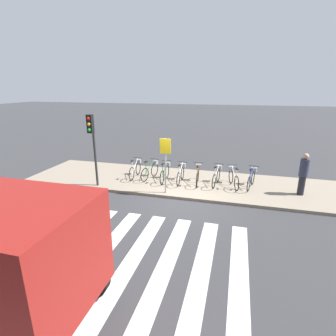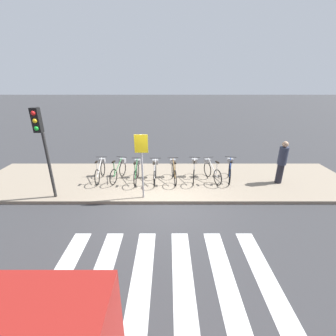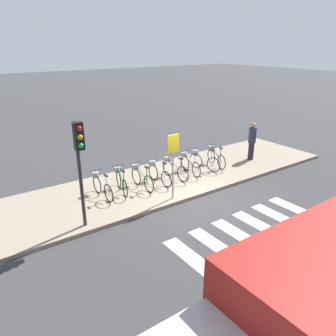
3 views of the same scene
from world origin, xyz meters
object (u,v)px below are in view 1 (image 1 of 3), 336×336
(parked_bicycle_2, at_px, (165,172))
(pedestrian, at_px, (303,173))
(parked_bicycle_0, at_px, (136,169))
(traffic_light, at_px, (92,135))
(parked_bicycle_4, at_px, (198,174))
(parked_bicycle_5, at_px, (217,175))
(parked_bicycle_3, at_px, (181,173))
(parked_bicycle_7, at_px, (252,178))
(sign_post, at_px, (165,157))
(parked_bicycle_1, at_px, (151,170))
(parked_bicycle_6, at_px, (233,177))

(parked_bicycle_2, height_order, pedestrian, pedestrian)
(parked_bicycle_0, bearing_deg, traffic_light, -127.07)
(traffic_light, bearing_deg, parked_bicycle_4, 19.68)
(parked_bicycle_5, height_order, pedestrian, pedestrian)
(parked_bicycle_2, xyz_separation_m, parked_bicycle_3, (0.75, -0.02, 0.00))
(parked_bicycle_0, relative_size, traffic_light, 0.49)
(parked_bicycle_7, distance_m, pedestrian, 2.01)
(parked_bicycle_0, distance_m, sign_post, 2.73)
(parked_bicycle_5, xyz_separation_m, sign_post, (-1.95, -1.53, 1.13))
(parked_bicycle_0, bearing_deg, parked_bicycle_5, -0.54)
(parked_bicycle_1, relative_size, traffic_light, 0.48)
(parked_bicycle_0, height_order, pedestrian, pedestrian)
(pedestrian, bearing_deg, parked_bicycle_3, 178.00)
(parked_bicycle_5, xyz_separation_m, pedestrian, (3.41, -0.29, 0.49))
(parked_bicycle_0, xyz_separation_m, parked_bicycle_4, (3.04, -0.10, 0.00))
(parked_bicycle_3, height_order, parked_bicycle_7, same)
(parked_bicycle_2, relative_size, parked_bicycle_5, 1.01)
(sign_post, bearing_deg, parked_bicycle_7, 24.69)
(parked_bicycle_2, bearing_deg, pedestrian, -1.96)
(parked_bicycle_4, xyz_separation_m, sign_post, (-1.11, -1.47, 1.13))
(parked_bicycle_7, xyz_separation_m, traffic_light, (-6.60, -1.64, 1.84))
(parked_bicycle_7, bearing_deg, sign_post, -155.31)
(pedestrian, bearing_deg, sign_post, -166.94)
(parked_bicycle_4, bearing_deg, parked_bicycle_2, -178.88)
(parked_bicycle_0, height_order, parked_bicycle_5, same)
(parked_bicycle_7, bearing_deg, traffic_light, -166.06)
(parked_bicycle_1, distance_m, parked_bicycle_6, 3.83)
(parked_bicycle_4, xyz_separation_m, parked_bicycle_7, (2.33, 0.11, 0.00))
(parked_bicycle_5, xyz_separation_m, parked_bicycle_6, (0.71, -0.01, 0.00))
(parked_bicycle_6, bearing_deg, parked_bicycle_4, -178.03)
(parked_bicycle_7, relative_size, traffic_light, 0.48)
(parked_bicycle_1, xyz_separation_m, parked_bicycle_7, (4.60, -0.00, 0.00))
(parked_bicycle_3, relative_size, parked_bicycle_6, 1.04)
(parked_bicycle_2, xyz_separation_m, sign_post, (0.41, -1.44, 1.13))
(parked_bicycle_1, height_order, traffic_light, traffic_light)
(parked_bicycle_3, distance_m, parked_bicycle_7, 3.10)
(parked_bicycle_3, height_order, parked_bicycle_5, same)
(pedestrian, bearing_deg, parked_bicycle_0, 177.43)
(parked_bicycle_7, relative_size, pedestrian, 0.87)
(parked_bicycle_5, distance_m, traffic_light, 5.66)
(pedestrian, bearing_deg, parked_bicycle_7, 169.96)
(parked_bicycle_1, distance_m, parked_bicycle_3, 1.51)
(parked_bicycle_6, bearing_deg, pedestrian, -5.96)
(parked_bicycle_7, bearing_deg, parked_bicycle_3, -176.97)
(pedestrian, bearing_deg, parked_bicycle_4, 176.93)
(traffic_light, bearing_deg, parked_bicycle_5, 17.28)
(parked_bicycle_4, distance_m, pedestrian, 4.28)
(parked_bicycle_6, bearing_deg, parked_bicycle_3, -177.39)
(parked_bicycle_1, bearing_deg, sign_post, -53.73)
(parked_bicycle_3, height_order, parked_bicycle_4, same)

